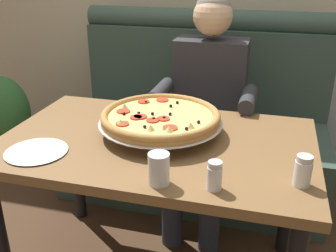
# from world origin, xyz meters

# --- Properties ---
(booth_bench) EXTENTS (1.62, 0.78, 1.13)m
(booth_bench) POSITION_xyz_m (0.00, 0.88, 0.40)
(booth_bench) COLOR #384C42
(booth_bench) RESTS_ON ground_plane
(dining_table) EXTENTS (1.30, 0.82, 0.73)m
(dining_table) POSITION_xyz_m (0.00, 0.00, 0.64)
(dining_table) COLOR brown
(dining_table) RESTS_ON ground_plane
(diner_main) EXTENTS (0.54, 0.64, 1.27)m
(diner_main) POSITION_xyz_m (0.11, 0.61, 0.71)
(diner_main) COLOR #2D3342
(diner_main) RESTS_ON ground_plane
(pizza) EXTENTS (0.53, 0.53, 0.11)m
(pizza) POSITION_xyz_m (0.00, 0.06, 0.80)
(pizza) COLOR silver
(pizza) RESTS_ON dining_table
(shaker_parmesan) EXTENTS (0.05, 0.05, 0.10)m
(shaker_parmesan) POSITION_xyz_m (0.29, -0.32, 0.77)
(shaker_parmesan) COLOR white
(shaker_parmesan) RESTS_ON dining_table
(shaker_oregano) EXTENTS (0.06, 0.06, 0.11)m
(shaker_oregano) POSITION_xyz_m (0.57, -0.22, 0.78)
(shaker_oregano) COLOR white
(shaker_oregano) RESTS_ON dining_table
(plate_near_left) EXTENTS (0.24, 0.24, 0.02)m
(plate_near_left) POSITION_xyz_m (-0.42, -0.24, 0.74)
(plate_near_left) COLOR white
(plate_near_left) RESTS_ON dining_table
(drinking_glass) EXTENTS (0.07, 0.07, 0.11)m
(drinking_glass) POSITION_xyz_m (0.11, -0.33, 0.78)
(drinking_glass) COLOR silver
(drinking_glass) RESTS_ON dining_table
(potted_plant) EXTENTS (0.36, 0.36, 0.70)m
(potted_plant) POSITION_xyz_m (-1.32, 0.72, 0.39)
(potted_plant) COLOR brown
(potted_plant) RESTS_ON ground_plane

